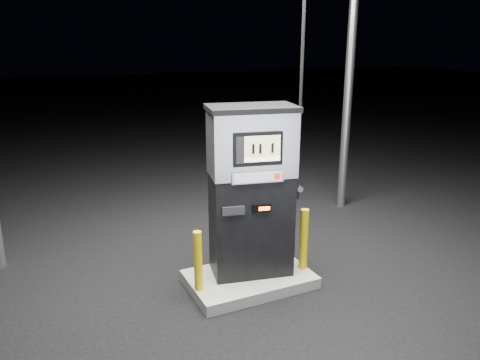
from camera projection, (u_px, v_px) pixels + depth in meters
name	position (u px, v px, depth m)	size (l,w,h in m)	color
ground	(249.00, 284.00, 6.22)	(80.00, 80.00, 0.00)	black
pump_island	(249.00, 279.00, 6.20)	(1.60, 1.00, 0.15)	slate
fuel_dispenser	(252.00, 190.00, 5.96)	(1.27, 0.86, 4.58)	black
bollard_left	(198.00, 261.00, 5.69)	(0.10, 0.10, 0.77)	gold
bollard_right	(304.00, 239.00, 6.23)	(0.11, 0.11, 0.84)	gold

